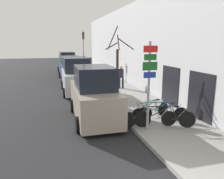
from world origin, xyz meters
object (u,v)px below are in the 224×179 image
(signpost, at_px, (149,81))
(parked_car_2, at_px, (71,69))
(street_tree, at_px, (117,69))
(parked_car_3, at_px, (67,63))
(bicycle_3, at_px, (151,111))
(bicycle_0, at_px, (165,118))
(bicycle_1, at_px, (149,118))
(pedestrian_near, at_px, (121,75))
(bicycle_2, at_px, (163,112))
(parked_car_1, at_px, (76,77))
(parked_car_0, at_px, (94,96))
(traffic_light, at_px, (83,48))

(signpost, relative_size, parked_car_2, 0.70)
(parked_car_2, distance_m, street_tree, 9.58)
(parked_car_3, relative_size, street_tree, 1.02)
(parked_car_2, distance_m, parked_car_3, 5.63)
(signpost, distance_m, bicycle_3, 2.00)
(bicycle_0, distance_m, street_tree, 4.63)
(bicycle_1, relative_size, pedestrian_near, 1.34)
(parked_car_2, distance_m, pedestrian_near, 6.64)
(bicycle_3, relative_size, parked_car_3, 0.49)
(pedestrian_near, bearing_deg, street_tree, 57.07)
(parked_car_3, distance_m, pedestrian_near, 11.89)
(bicycle_0, height_order, parked_car_2, parked_car_2)
(bicycle_2, distance_m, pedestrian_near, 7.13)
(bicycle_0, relative_size, parked_car_3, 0.54)
(parked_car_2, bearing_deg, parked_car_3, 87.21)
(signpost, xyz_separation_m, street_tree, (0.11, 4.36, -0.08))
(bicycle_0, relative_size, parked_car_1, 0.49)
(bicycle_1, distance_m, pedestrian_near, 7.74)
(parked_car_1, distance_m, street_tree, 4.34)
(bicycle_0, relative_size, street_tree, 0.55)
(bicycle_2, height_order, bicycle_3, bicycle_3)
(bicycle_1, relative_size, bicycle_2, 1.12)
(signpost, bearing_deg, bicycle_0, 1.23)
(bicycle_1, bearing_deg, parked_car_2, 18.47)
(parked_car_3, bearing_deg, bicycle_0, -86.33)
(parked_car_2, bearing_deg, pedestrian_near, -63.98)
(bicycle_1, distance_m, parked_car_1, 8.16)
(parked_car_0, distance_m, street_tree, 2.99)
(bicycle_3, xyz_separation_m, parked_car_2, (-2.26, 12.68, 0.51))
(parked_car_3, bearing_deg, pedestrian_near, -78.23)
(parked_car_0, xyz_separation_m, parked_car_1, (-0.09, 6.03, 0.01))
(street_tree, bearing_deg, parked_car_1, 116.23)
(signpost, bearing_deg, parked_car_3, 94.56)
(parked_car_2, xyz_separation_m, traffic_light, (1.43, 1.10, 1.99))
(bicycle_1, bearing_deg, parked_car_1, 24.73)
(bicycle_1, distance_m, parked_car_2, 13.59)
(bicycle_2, distance_m, parked_car_3, 18.78)
(bicycle_1, relative_size, parked_car_2, 0.46)
(bicycle_2, relative_size, traffic_light, 0.45)
(parked_car_2, height_order, parked_car_3, parked_car_3)
(bicycle_1, height_order, street_tree, street_tree)
(bicycle_2, bearing_deg, bicycle_1, 141.56)
(bicycle_2, height_order, parked_car_0, parked_car_0)
(bicycle_2, relative_size, parked_car_0, 0.45)
(signpost, height_order, bicycle_1, signpost)
(parked_car_0, height_order, street_tree, street_tree)
(signpost, relative_size, street_tree, 0.80)
(parked_car_0, bearing_deg, bicycle_1, -43.98)
(bicycle_1, relative_size, street_tree, 0.53)
(signpost, height_order, bicycle_0, signpost)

